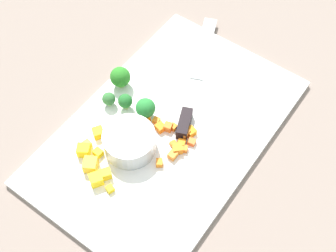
{
  "coord_description": "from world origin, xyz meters",
  "views": [
    {
      "loc": [
        0.35,
        0.26,
        0.7
      ],
      "look_at": [
        0.0,
        0.0,
        0.02
      ],
      "focal_mm": 48.83,
      "sensor_mm": 36.0,
      "label": 1
    }
  ],
  "objects": [
    {
      "name": "broccoli_floret_1",
      "position": [
        0.02,
        -0.12,
        0.03
      ],
      "size": [
        0.02,
        0.02,
        0.03
      ],
      "color": "#8AC268",
      "rests_on": "cutting_board"
    },
    {
      "name": "chef_knife",
      "position": [
        -0.08,
        -0.01,
        0.02
      ],
      "size": [
        0.29,
        0.14,
        0.02
      ],
      "rotation": [
        0.0,
        0.0,
        3.54
      ],
      "color": "silver",
      "rests_on": "cutting_board"
    },
    {
      "name": "carrot_dice_11",
      "position": [
        -0.01,
        0.03,
        0.02
      ],
      "size": [
        0.02,
        0.02,
        0.02
      ],
      "primitive_type": "cube",
      "rotation": [
        0.0,
        0.0,
        3.14
      ],
      "color": "orange",
      "rests_on": "cutting_board"
    },
    {
      "name": "carrot_dice_2",
      "position": [
        0.04,
        0.04,
        0.02
      ],
      "size": [
        0.02,
        0.01,
        0.01
      ],
      "primitive_type": "cube",
      "rotation": [
        0.0,
        0.0,
        3.12
      ],
      "color": "orange",
      "rests_on": "cutting_board"
    },
    {
      "name": "carrot_dice_0",
      "position": [
        0.07,
        0.03,
        0.02
      ],
      "size": [
        0.02,
        0.02,
        0.01
      ],
      "primitive_type": "cube",
      "rotation": [
        0.0,
        0.0,
        0.61
      ],
      "color": "orange",
      "rests_on": "cutting_board"
    },
    {
      "name": "carrot_dice_6",
      "position": [
        -0.02,
        0.04,
        0.02
      ],
      "size": [
        0.02,
        0.02,
        0.01
      ],
      "primitive_type": "cube",
      "rotation": [
        0.0,
        0.0,
        1.26
      ],
      "color": "orange",
      "rests_on": "cutting_board"
    },
    {
      "name": "carrot_dice_4",
      "position": [
        0.03,
        0.04,
        0.02
      ],
      "size": [
        0.02,
        0.02,
        0.01
      ],
      "primitive_type": "cube",
      "rotation": [
        0.0,
        0.0,
        2.37
      ],
      "color": "orange",
      "rests_on": "cutting_board"
    },
    {
      "name": "carrot_dice_5",
      "position": [
        0.01,
        -0.01,
        0.02
      ],
      "size": [
        0.02,
        0.02,
        0.01
      ],
      "primitive_type": "cube",
      "rotation": [
        0.0,
        0.0,
        1.32
      ],
      "color": "orange",
      "rests_on": "cutting_board"
    },
    {
      "name": "cutting_board",
      "position": [
        0.0,
        0.0,
        0.01
      ],
      "size": [
        0.49,
        0.32,
        0.01
      ],
      "primitive_type": "cube",
      "color": "white",
      "rests_on": "ground_plane"
    },
    {
      "name": "pepper_dice_6",
      "position": [
        0.14,
        -0.03,
        0.02
      ],
      "size": [
        0.02,
        0.02,
        0.02
      ],
      "primitive_type": "cube",
      "rotation": [
        0.0,
        0.0,
        2.54
      ],
      "color": "yellow",
      "rests_on": "cutting_board"
    },
    {
      "name": "pepper_dice_0",
      "position": [
        0.15,
        -0.01,
        0.02
      ],
      "size": [
        0.01,
        0.01,
        0.01
      ],
      "primitive_type": "cube",
      "rotation": [
        0.0,
        0.0,
        1.25
      ],
      "color": "yellow",
      "rests_on": "cutting_board"
    },
    {
      "name": "pepper_dice_5",
      "position": [
        0.11,
        -0.07,
        0.02
      ],
      "size": [
        0.01,
        0.02,
        0.01
      ],
      "primitive_type": "cube",
      "rotation": [
        0.0,
        0.0,
        3.09
      ],
      "color": "yellow",
      "rests_on": "cutting_board"
    },
    {
      "name": "broccoli_floret_2",
      "position": [
        0.01,
        -0.09,
        0.03
      ],
      "size": [
        0.03,
        0.03,
        0.03
      ],
      "color": "#89B658",
      "rests_on": "cutting_board"
    },
    {
      "name": "carrot_dice_10",
      "position": [
        -0.01,
        0.01,
        0.02
      ],
      "size": [
        0.01,
        0.01,
        0.01
      ],
      "primitive_type": "cube",
      "rotation": [
        0.0,
        0.0,
        3.11
      ],
      "color": "orange",
      "rests_on": "cutting_board"
    },
    {
      "name": "broccoli_floret_3",
      "position": [
        -0.03,
        -0.13,
        0.04
      ],
      "size": [
        0.04,
        0.04,
        0.04
      ],
      "color": "#98BA5B",
      "rests_on": "cutting_board"
    },
    {
      "name": "carrot_dice_7",
      "position": [
        -0.0,
        -0.0,
        0.02
      ],
      "size": [
        0.02,
        0.02,
        0.01
      ],
      "primitive_type": "cube",
      "rotation": [
        0.0,
        0.0,
        0.27
      ],
      "color": "orange",
      "rests_on": "cutting_board"
    },
    {
      "name": "carrot_dice_1",
      "position": [
        0.02,
        0.03,
        0.02
      ],
      "size": [
        0.01,
        0.01,
        0.01
      ],
      "primitive_type": "cube",
      "rotation": [
        0.0,
        0.0,
        2.76
      ],
      "color": "orange",
      "rests_on": "cutting_board"
    },
    {
      "name": "pepper_dice_7",
      "position": [
        0.08,
        -0.09,
        0.02
      ],
      "size": [
        0.02,
        0.03,
        0.02
      ],
      "primitive_type": "cube",
      "rotation": [
        0.0,
        0.0,
        1.02
      ],
      "color": "yellow",
      "rests_on": "cutting_board"
    },
    {
      "name": "carrot_dice_8",
      "position": [
        0.0,
        0.05,
        0.02
      ],
      "size": [
        0.01,
        0.02,
        0.01
      ],
      "primitive_type": "cube",
      "rotation": [
        0.0,
        0.0,
        0.2
      ],
      "color": "orange",
      "rests_on": "cutting_board"
    },
    {
      "name": "carrot_dice_13",
      "position": [
        0.01,
        0.04,
        0.02
      ],
      "size": [
        0.02,
        0.02,
        0.01
      ],
      "primitive_type": "cube",
      "rotation": [
        0.0,
        0.0,
        1.92
      ],
      "color": "orange",
      "rests_on": "cutting_board"
    },
    {
      "name": "carrot_dice_9",
      "position": [
        0.01,
        -0.04,
        0.02
      ],
      "size": [
        0.02,
        0.02,
        0.01
      ],
      "primitive_type": "cube",
      "rotation": [
        0.0,
        0.0,
        3.09
      ],
      "color": "orange",
      "rests_on": "cutting_board"
    },
    {
      "name": "pepper_dice_3",
      "position": [
        0.12,
        -0.09,
        0.02
      ],
      "size": [
        0.03,
        0.03,
        0.02
      ],
      "primitive_type": "cube",
      "rotation": [
        0.0,
        0.0,
        2.13
      ],
      "color": "yellow",
      "rests_on": "cutting_board"
    },
    {
      "name": "pepper_dice_1",
      "position": [
        0.14,
        -0.06,
        0.02
      ],
      "size": [
        0.03,
        0.03,
        0.02
      ],
      "primitive_type": "cube",
      "rotation": [
        0.0,
        0.0,
        2.08
      ],
      "color": "yellow",
      "rests_on": "cutting_board"
    },
    {
      "name": "ground_plane",
      "position": [
        0.0,
        0.0,
        0.0
      ],
      "size": [
        4.0,
        4.0,
        0.0
      ],
      "primitive_type": "plane",
      "color": "gray"
    },
    {
      "name": "pepper_dice_2",
      "position": [
        0.15,
        -0.03,
        0.02
      ],
      "size": [
        0.03,
        0.03,
        0.02
      ],
      "primitive_type": "cube",
      "rotation": [
        0.0,
        0.0,
        1.01
      ],
      "color": "yellow",
      "rests_on": "cutting_board"
    },
    {
      "name": "prep_bowl",
      "position": [
        0.07,
        -0.03,
        0.03
      ],
      "size": [
        0.09,
        0.09,
        0.04
      ],
      "primitive_type": "cylinder",
      "color": "#BDBFBF",
      "rests_on": "cutting_board"
    },
    {
      "name": "pepper_dice_4",
      "position": [
        0.11,
        -0.09,
        0.02
      ],
      "size": [
        0.02,
        0.01,
        0.01
      ],
      "primitive_type": "cube",
      "rotation": [
        0.0,
        0.0,
        2.94
      ],
      "color": "yellow",
      "rests_on": "cutting_board"
    },
    {
      "name": "carrot_dice_12",
      "position": [
        0.02,
        0.05,
        0.02
      ],
      "size": [
        0.01,
        0.01,
        0.01
      ],
      "primitive_type": "cube",
      "rotation": [
        0.0,
        0.0,
        1.98
      ],
      "color": "orange",
      "rests_on": "cutting_board"
    },
    {
      "name": "carrot_dice_3",
      "position": [
        0.0,
        -0.03,
        0.02
      ],
      "size": [
        0.01,
        0.01,
        0.01
      ],
      "primitive_type": "cube",
      "rotation": [
        0.0,
        0.0,
        0.15
      ],
      "color": "orange",
      "rests_on": "cutting_board"
    },
    {
      "name": "broccoli_floret_0",
      "position": [
        -0.0,
        -0.05,
        0.04
      ],
      "size": [
        0.04,
        0.04,
        0.04
      ],
      "color": "#8FB55D",
      "rests_on": "cutting_board"
    }
  ]
}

